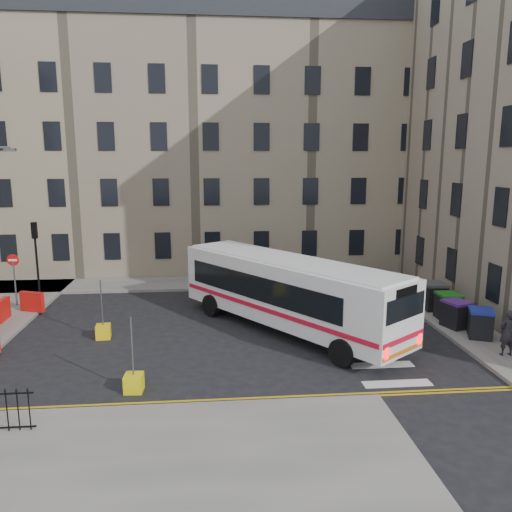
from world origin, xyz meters
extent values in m
plane|color=black|center=(0.00, 0.00, 0.00)|extent=(120.00, 120.00, 0.00)
cube|color=slate|center=(-6.00, 8.60, 0.07)|extent=(36.00, 3.20, 0.15)
cube|color=slate|center=(9.00, 4.00, 0.07)|extent=(2.40, 26.00, 0.15)
cube|color=slate|center=(-7.00, -10.00, 0.07)|extent=(20.00, 6.00, 0.15)
cube|color=gray|center=(-7.00, 15.50, 8.00)|extent=(38.00, 10.50, 16.00)
cube|color=black|center=(-7.00, 15.50, 16.60)|extent=(38.30, 10.80, 1.20)
cylinder|color=black|center=(-12.00, 6.50, 1.75)|extent=(0.12, 0.12, 3.20)
cube|color=black|center=(-12.00, 6.50, 3.80)|extent=(0.28, 0.22, 0.90)
cylinder|color=#595B5E|center=(-12.50, 4.50, 1.35)|extent=(0.08, 0.08, 2.40)
cube|color=red|center=(-12.50, 4.50, 2.85)|extent=(0.60, 0.04, 0.60)
cube|color=red|center=(-12.20, 2.00, 0.65)|extent=(0.25, 1.25, 1.00)
cube|color=red|center=(-11.30, 3.30, 0.65)|extent=(1.26, 0.66, 1.00)
cube|color=white|center=(1.05, -0.20, 1.89)|extent=(9.19, 11.15, 2.69)
cube|color=black|center=(-0.37, -0.57, 2.10)|extent=(5.66, 7.68, 1.08)
cube|color=black|center=(1.82, 1.03, 2.10)|extent=(5.66, 7.68, 1.08)
cube|color=black|center=(-2.47, 4.58, 2.16)|extent=(1.95, 1.45, 1.19)
cube|color=black|center=(4.56, -4.99, 2.42)|extent=(1.95, 1.45, 0.86)
cube|color=red|center=(-0.05, -1.01, 1.24)|extent=(6.92, 9.40, 0.19)
cube|color=red|center=(2.14, 0.60, 1.24)|extent=(6.92, 9.40, 0.19)
cube|color=#FF0C0C|center=(3.70, -5.64, 0.97)|extent=(0.22, 0.18, 0.43)
cube|color=#FF0C0C|center=(5.44, -4.36, 0.97)|extent=(0.22, 0.18, 0.43)
cylinder|color=black|center=(-2.40, 2.21, 0.54)|extent=(0.88, 1.05, 1.08)
cylinder|color=black|center=(-0.23, 3.81, 0.54)|extent=(0.88, 1.05, 1.08)
cylinder|color=black|center=(2.45, -4.39, 0.54)|extent=(0.88, 1.05, 1.08)
cylinder|color=black|center=(4.62, -2.79, 0.54)|extent=(0.88, 1.05, 1.08)
cube|color=black|center=(9.05, -2.23, 0.71)|extent=(1.25, 1.33, 1.11)
cube|color=navy|center=(9.05, -2.23, 1.32)|extent=(1.32, 1.39, 0.12)
cube|color=black|center=(8.65, -0.88, 0.70)|extent=(1.19, 1.28, 1.11)
cube|color=#4D1F77|center=(8.65, -0.88, 1.31)|extent=(1.25, 1.34, 0.12)
cube|color=black|center=(8.83, 0.26, 0.72)|extent=(0.94, 1.09, 1.13)
cube|color=#176817|center=(8.83, 0.26, 1.34)|extent=(0.99, 1.14, 0.12)
cube|color=black|center=(8.87, 1.87, 0.77)|extent=(1.10, 1.25, 1.24)
cube|color=#3D3D40|center=(8.87, 1.87, 1.46)|extent=(1.16, 1.31, 0.13)
cube|color=black|center=(9.02, 2.71, 0.67)|extent=(1.12, 1.20, 1.03)
cube|color=#16568A|center=(9.02, 2.71, 1.24)|extent=(1.17, 1.26, 0.11)
imported|color=black|center=(9.00, -4.25, 1.06)|extent=(0.67, 0.44, 1.83)
cube|color=yellow|center=(-7.07, -0.50, 0.30)|extent=(0.65, 0.65, 0.60)
cube|color=yellow|center=(-5.00, -5.75, 0.30)|extent=(0.63, 0.63, 0.60)
camera|label=1|loc=(-2.35, -21.59, 7.67)|focal=35.00mm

